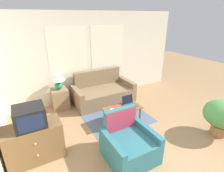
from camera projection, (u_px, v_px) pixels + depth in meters
The scene contains 14 objects.
wall_back at pixel (91, 57), 5.28m from camera, with size 5.98×0.06×2.60m.
rug at pixel (110, 111), 4.84m from camera, with size 1.63×2.04×0.01m.
couch at pixel (103, 93), 5.34m from camera, with size 1.78×0.93×0.91m.
armchair at pixel (128, 144), 3.22m from camera, with size 0.85×0.82×0.87m.
tv_dresser at pixel (35, 142), 3.14m from camera, with size 0.95×0.49×0.71m.
television at pixel (30, 117), 2.93m from camera, with size 0.49×0.45×0.36m.
side_table at pixel (60, 99), 4.90m from camera, with size 0.42×0.42×0.59m.
table_lamp at pixel (58, 79), 4.67m from camera, with size 0.39×0.39×0.48m.
coffee_table at pixel (122, 110), 4.21m from camera, with size 0.90×0.47×0.42m.
laptop at pixel (129, 103), 4.29m from camera, with size 0.30×0.27×0.22m.
cup_navy at pixel (112, 110), 3.98m from camera, with size 0.08×0.08×0.08m.
cup_yellow at pixel (123, 109), 4.07m from camera, with size 0.09×0.09×0.08m.
book_red at pixel (117, 107), 4.17m from camera, with size 0.25×0.17×0.04m.
potted_plant at pixel (222, 115), 3.72m from camera, with size 0.77×0.77×0.82m.
Camera 1 is at (-1.96, -1.26, 2.48)m, focal length 28.00 mm.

